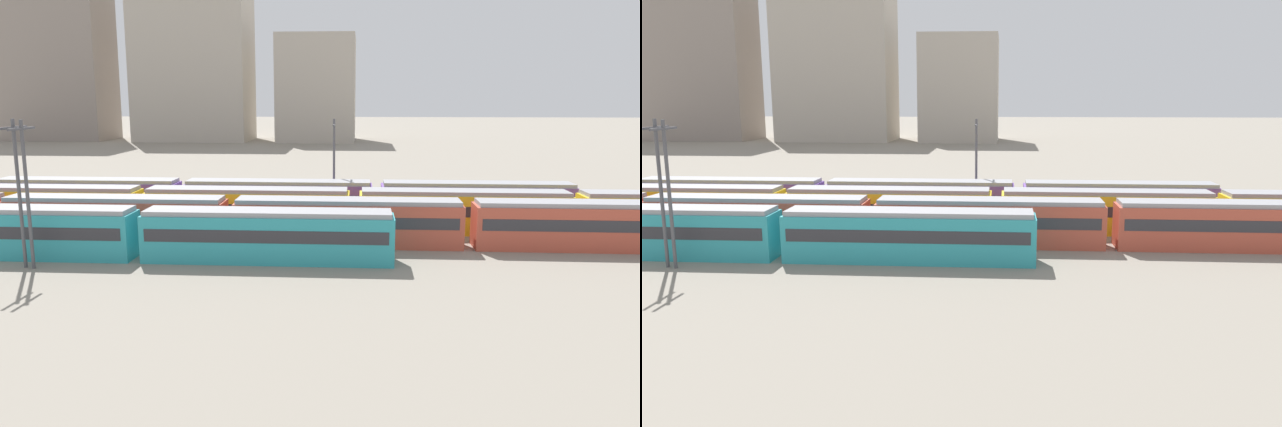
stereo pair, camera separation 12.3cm
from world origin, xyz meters
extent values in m
cube|color=teal|center=(12.00, 0.00, 1.70)|extent=(18.00, 3.00, 3.40)
cube|color=#2D2D33|center=(12.00, 0.00, 2.11)|extent=(17.20, 3.06, 0.90)
cube|color=#939399|center=(12.00, 0.00, 3.57)|extent=(17.60, 2.70, 0.35)
cube|color=teal|center=(30.90, 0.00, 1.70)|extent=(18.00, 3.00, 3.40)
cube|color=#2D2D33|center=(30.90, 0.00, 2.11)|extent=(17.20, 3.06, 0.90)
cube|color=#939399|center=(30.90, 0.00, 3.57)|extent=(17.60, 2.70, 0.35)
cube|color=#BC4C38|center=(17.59, 5.20, 1.70)|extent=(18.00, 3.00, 3.40)
cube|color=#2D2D33|center=(17.59, 5.20, 2.11)|extent=(17.20, 3.06, 0.90)
cube|color=#939399|center=(17.59, 5.20, 3.57)|extent=(17.60, 2.70, 0.35)
cube|color=#BC4C38|center=(36.49, 5.20, 1.70)|extent=(18.00, 3.00, 3.40)
cube|color=#2D2D33|center=(36.49, 5.20, 2.11)|extent=(17.20, 3.06, 0.90)
cube|color=#939399|center=(36.49, 5.20, 3.57)|extent=(17.60, 2.70, 0.35)
cube|color=#BC4C38|center=(55.39, 5.20, 1.70)|extent=(18.00, 3.00, 3.40)
cube|color=#2D2D33|center=(55.39, 5.20, 2.11)|extent=(17.20, 3.06, 0.90)
cube|color=#939399|center=(55.39, 5.20, 3.57)|extent=(17.60, 2.70, 0.35)
cube|color=yellow|center=(8.60, 10.40, 1.70)|extent=(18.00, 3.00, 3.40)
cube|color=#2D2D33|center=(8.60, 10.40, 2.11)|extent=(17.20, 3.06, 0.90)
cube|color=#939399|center=(8.60, 10.40, 3.57)|extent=(17.60, 2.70, 0.35)
cube|color=yellow|center=(27.50, 10.40, 1.70)|extent=(18.00, 3.00, 3.40)
cube|color=#2D2D33|center=(27.50, 10.40, 2.11)|extent=(17.20, 3.06, 0.90)
cube|color=#939399|center=(27.50, 10.40, 3.57)|extent=(17.60, 2.70, 0.35)
cube|color=yellow|center=(46.40, 10.40, 1.70)|extent=(18.00, 3.00, 3.40)
cube|color=#2D2D33|center=(46.40, 10.40, 2.11)|extent=(17.20, 3.06, 0.90)
cube|color=#939399|center=(46.40, 10.40, 3.57)|extent=(17.60, 2.70, 0.35)
cube|color=#6B429E|center=(10.65, 15.60, 1.70)|extent=(18.00, 3.00, 3.40)
cube|color=#2D2D33|center=(10.65, 15.60, 2.11)|extent=(17.20, 3.06, 0.90)
cube|color=#939399|center=(10.65, 15.60, 3.57)|extent=(17.60, 2.70, 0.35)
cube|color=#6B429E|center=(29.55, 15.60, 1.70)|extent=(18.00, 3.00, 3.40)
cube|color=#2D2D33|center=(29.55, 15.60, 2.11)|extent=(17.20, 3.06, 0.90)
cube|color=#939399|center=(29.55, 15.60, 3.57)|extent=(17.60, 2.70, 0.35)
cube|color=#6B429E|center=(48.45, 15.60, 1.70)|extent=(18.00, 3.00, 3.40)
cube|color=#2D2D33|center=(48.45, 15.60, 2.11)|extent=(17.20, 3.06, 0.90)
cube|color=#939399|center=(48.45, 15.60, 3.57)|extent=(17.60, 2.70, 0.35)
cylinder|color=#4C4C51|center=(14.97, -3.09, 5.11)|extent=(0.24, 0.24, 10.21)
cube|color=#47474C|center=(14.97, -3.09, 9.61)|extent=(0.16, 3.20, 0.16)
cylinder|color=#4C4C51|center=(34.78, 18.73, 4.76)|extent=(0.24, 0.24, 9.52)
cube|color=#47474C|center=(34.78, 18.73, 8.92)|extent=(0.16, 3.20, 0.16)
cylinder|color=#4C4C51|center=(14.28, -2.87, 5.13)|extent=(0.24, 0.24, 10.26)
cube|color=#47474C|center=(14.28, -2.87, 9.66)|extent=(0.16, 3.20, 0.16)
cube|color=gray|center=(-45.16, 120.83, 25.70)|extent=(29.68, 16.38, 51.41)
cube|color=#B2A899|center=(-6.70, 120.83, 20.28)|extent=(29.17, 19.24, 40.56)
cube|color=#B2A899|center=(25.71, 120.83, 13.49)|extent=(19.78, 21.11, 26.97)
camera|label=1|loc=(37.54, -42.84, 11.76)|focal=34.60mm
camera|label=2|loc=(37.66, -42.83, 11.76)|focal=34.60mm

